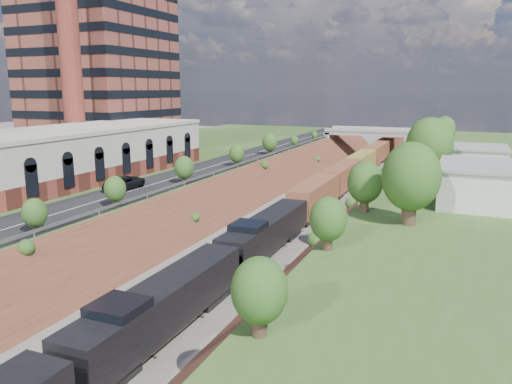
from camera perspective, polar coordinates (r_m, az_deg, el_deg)
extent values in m
cube|color=#455E26|center=(86.81, -16.31, 1.52)|extent=(44.00, 180.00, 5.00)
cube|color=brown|center=(75.59, -3.10, -1.43)|extent=(10.00, 180.00, 10.00)
cube|color=brown|center=(69.13, 13.57, -3.00)|extent=(10.00, 180.00, 10.00)
cube|color=gray|center=(72.39, 2.90, -1.95)|extent=(1.58, 180.00, 0.18)
cube|color=gray|center=(70.84, 6.86, -2.32)|extent=(1.58, 180.00, 0.18)
cube|color=black|center=(76.65, -6.17, 2.55)|extent=(8.00, 180.00, 0.10)
cube|color=#99999E|center=(74.69, -3.42, 2.75)|extent=(0.06, 171.00, 0.30)
cube|color=brown|center=(67.07, -24.94, 1.10)|extent=(14.00, 62.00, 2.20)
cube|color=beige|center=(66.61, -25.19, 3.85)|extent=(14.00, 62.00, 4.30)
cube|color=beige|center=(66.37, -25.37, 5.90)|extent=(14.30, 62.30, 0.50)
cube|color=brown|center=(102.28, -17.75, 16.71)|extent=(22.00, 22.00, 44.00)
cylinder|color=brown|center=(84.85, -20.62, 16.30)|extent=(3.20, 3.20, 40.00)
cube|color=gray|center=(133.03, 8.46, 5.54)|extent=(1.50, 8.00, 6.20)
cube|color=gray|center=(129.31, 18.40, 4.89)|extent=(1.50, 8.00, 6.20)
cube|color=gray|center=(130.38, 13.43, 6.60)|extent=(24.00, 8.00, 1.00)
cube|color=gray|center=(126.38, 13.14, 6.82)|extent=(24.00, 0.30, 0.80)
cube|color=gray|center=(134.25, 13.73, 7.07)|extent=(24.00, 0.30, 0.80)
cube|color=silver|center=(59.10, 24.62, 0.71)|extent=(9.00, 12.00, 4.00)
cube|color=silver|center=(80.86, 23.88, 3.35)|extent=(8.00, 10.00, 3.60)
cylinder|color=#473323|center=(47.63, 17.08, -2.02)|extent=(1.30, 1.30, 2.62)
ellipsoid|color=#2A521D|center=(47.01, 17.31, 1.71)|extent=(5.25, 5.25, 6.30)
cube|color=black|center=(36.41, -10.54, -12.44)|extent=(3.11, 18.68, 3.06)
cube|color=black|center=(52.89, 1.22, -4.49)|extent=(3.11, 18.68, 3.06)
cube|color=brown|center=(109.82, 12.85, 3.90)|extent=(3.11, 99.38, 3.74)
imported|color=black|center=(62.91, -14.98, 0.99)|extent=(3.03, 5.93, 1.61)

